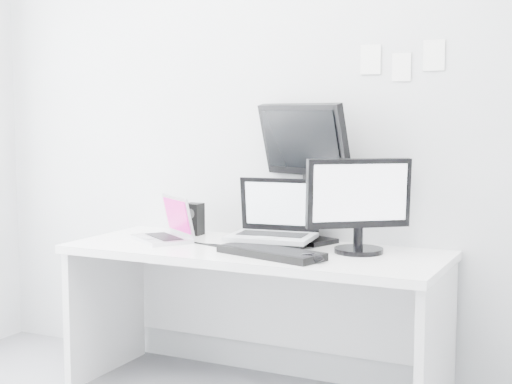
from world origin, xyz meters
TOP-DOWN VIEW (x-y plane):
  - back_wall at (0.00, 1.60)m, footprint 3.60×0.00m
  - desk at (0.00, 1.25)m, footprint 1.80×0.70m
  - macbook at (-0.51, 1.23)m, footprint 0.39×0.37m
  - speaker at (-0.46, 1.47)m, footprint 0.09×0.09m
  - dell_laptop at (0.05, 1.33)m, footprint 0.43×0.35m
  - rear_monitor at (0.16, 1.51)m, footprint 0.55×0.35m
  - samsung_monitor at (0.48, 1.35)m, footprint 0.52×0.48m
  - keyboard at (0.16, 1.10)m, footprint 0.53×0.31m
  - mouse at (0.37, 1.04)m, footprint 0.13×0.09m
  - wall_note_0 at (0.45, 1.59)m, footprint 0.10×0.00m
  - wall_note_1 at (0.60, 1.59)m, footprint 0.09×0.00m
  - wall_note_2 at (0.75, 1.59)m, footprint 0.10×0.00m

SIDE VIEW (x-z plane):
  - desk at x=0.00m, z-range 0.00..0.73m
  - keyboard at x=0.16m, z-range 0.73..0.76m
  - mouse at x=0.37m, z-range 0.73..0.77m
  - speaker at x=-0.46m, z-range 0.73..0.90m
  - macbook at x=-0.51m, z-range 0.73..0.96m
  - dell_laptop at x=0.05m, z-range 0.73..1.06m
  - samsung_monitor at x=0.48m, z-range 0.73..1.18m
  - rear_monitor at x=0.16m, z-range 0.73..1.43m
  - back_wall at x=0.00m, z-range -0.45..3.15m
  - wall_note_1 at x=0.60m, z-range 1.52..1.65m
  - wall_note_0 at x=0.45m, z-range 1.55..1.69m
  - wall_note_2 at x=0.75m, z-range 1.56..1.70m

